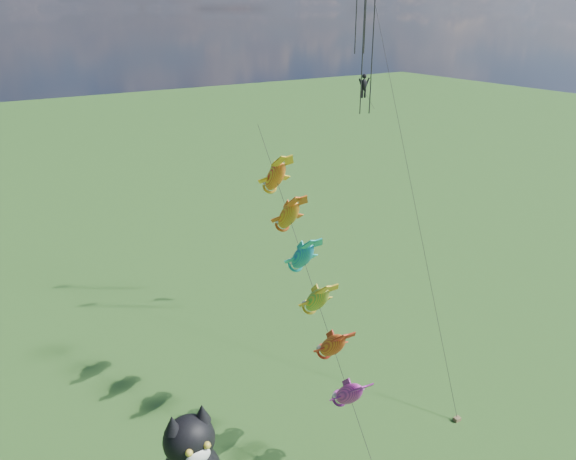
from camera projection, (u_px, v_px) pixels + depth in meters
fish_windsock_rig at (310, 278)px, 30.11m from camera, size 2.51×15.85×16.17m
parafoil_rig at (367, 58)px, 38.92m from camera, size 5.54×16.97×27.87m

